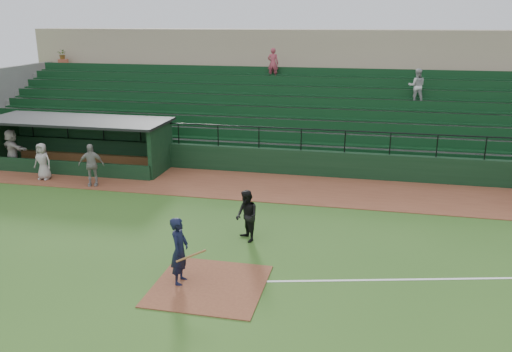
# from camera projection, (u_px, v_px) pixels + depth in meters

# --- Properties ---
(ground) EXTENTS (90.00, 90.00, 0.00)m
(ground) POSITION_uv_depth(u_px,v_px,m) (219.00, 270.00, 15.34)
(ground) COLOR #2E551B
(ground) RESTS_ON ground
(warning_track) EXTENTS (40.00, 4.00, 0.03)m
(warning_track) POSITION_uv_depth(u_px,v_px,m) (271.00, 187.00, 22.82)
(warning_track) COLOR brown
(warning_track) RESTS_ON ground
(home_plate_dirt) EXTENTS (3.00, 3.00, 0.03)m
(home_plate_dirt) POSITION_uv_depth(u_px,v_px,m) (209.00, 285.00, 14.40)
(home_plate_dirt) COLOR brown
(home_plate_dirt) RESTS_ON ground
(foul_line) EXTENTS (17.49, 4.44, 0.01)m
(foul_line) POSITION_uv_depth(u_px,v_px,m) (503.00, 278.00, 14.82)
(foul_line) COLOR white
(foul_line) RESTS_ON ground
(stadium_structure) EXTENTS (38.00, 13.08, 6.40)m
(stadium_structure) POSITION_uv_depth(u_px,v_px,m) (299.00, 105.00, 30.07)
(stadium_structure) COLOR black
(stadium_structure) RESTS_ON ground
(dugout) EXTENTS (8.90, 3.20, 2.42)m
(dugout) POSITION_uv_depth(u_px,v_px,m) (84.00, 139.00, 25.90)
(dugout) COLOR black
(dugout) RESTS_ON ground
(batter_at_plate) EXTENTS (1.03, 0.73, 1.93)m
(batter_at_plate) POSITION_uv_depth(u_px,v_px,m) (180.00, 251.00, 14.31)
(batter_at_plate) COLOR black
(batter_at_plate) RESTS_ON ground
(umpire) EXTENTS (1.03, 1.06, 1.73)m
(umpire) POSITION_uv_depth(u_px,v_px,m) (247.00, 216.00, 17.12)
(umpire) COLOR black
(umpire) RESTS_ON ground
(dugout_player_a) EXTENTS (1.18, 0.76, 1.87)m
(dugout_player_a) POSITION_uv_depth(u_px,v_px,m) (91.00, 165.00, 22.75)
(dugout_player_a) COLOR gray
(dugout_player_a) RESTS_ON warning_track
(dugout_player_b) EXTENTS (0.84, 0.57, 1.68)m
(dugout_player_b) POSITION_uv_depth(u_px,v_px,m) (43.00, 161.00, 23.66)
(dugout_player_b) COLOR #A39D98
(dugout_player_b) RESTS_ON warning_track
(dugout_player_c) EXTENTS (1.90, 1.28, 1.96)m
(dugout_player_c) POSITION_uv_depth(u_px,v_px,m) (12.00, 149.00, 25.26)
(dugout_player_c) COLOR #A7A19C
(dugout_player_c) RESTS_ON warning_track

